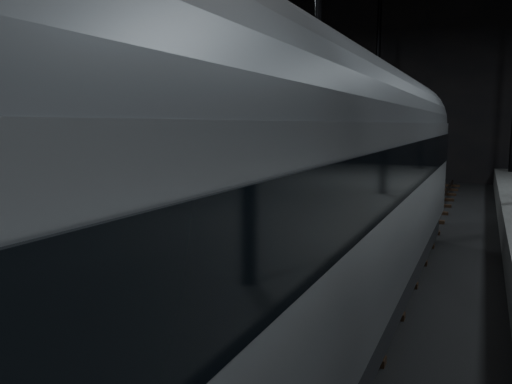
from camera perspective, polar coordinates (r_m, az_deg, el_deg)
The scene contains 6 objects.
ground at distance 12.16m, azimuth 12.30°, elevation -9.94°, with size 44.00×44.00×0.00m, color black.
platform_left at distance 15.38m, azimuth -16.16°, elevation -4.40°, with size 9.00×43.80×1.00m, color #535350.
tactile_strip at distance 12.95m, azimuth -1.79°, elevation -4.08°, with size 0.50×43.80×0.01m, color olive.
track at distance 12.14m, azimuth 12.31°, elevation -9.64°, with size 2.40×43.00×0.24m.
train at distance 8.07m, azimuth 7.20°, elevation 0.94°, with size 2.73×18.20×4.86m.
woman at distance 14.26m, azimuth -11.00°, elevation 0.27°, with size 0.61×0.40×1.67m, color #987B5D.
Camera 1 is at (2.39, -11.35, 3.67)m, focal length 35.00 mm.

